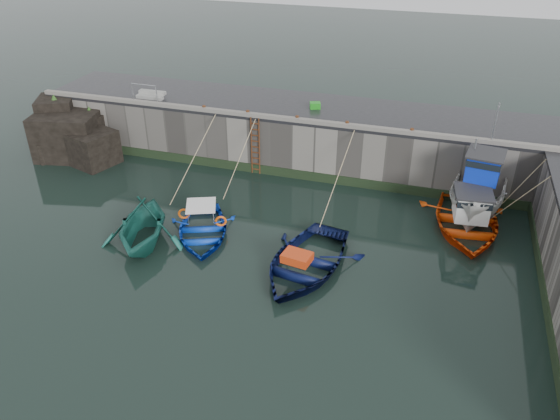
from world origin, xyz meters
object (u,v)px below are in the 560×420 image
(boat_near_navy, at_px, (305,268))
(bollard_c, at_px, (297,118))
(bollard_b, at_px, (248,113))
(boat_far_orange, at_px, (466,220))
(boat_near_blue, at_px, (202,235))
(ladder, at_px, (255,146))
(bollard_d, at_px, (347,124))
(bollard_a, at_px, (204,108))
(fish_crate, at_px, (315,105))
(boat_near_white, at_px, (145,242))
(bollard_e, at_px, (412,131))
(boat_far_white, at_px, (479,194))

(boat_near_navy, bearing_deg, bollard_c, 117.54)
(bollard_b, bearing_deg, boat_far_orange, -13.38)
(boat_near_blue, relative_size, boat_far_orange, 0.72)
(boat_near_blue, distance_m, boat_near_navy, 5.18)
(ladder, bearing_deg, boat_far_orange, -12.32)
(bollard_d, bearing_deg, boat_near_navy, -89.70)
(bollard_a, height_order, bollard_c, same)
(boat_far_orange, relative_size, fish_crate, 11.56)
(bollard_a, height_order, bollard_d, same)
(boat_near_white, relative_size, fish_crate, 8.22)
(ladder, bearing_deg, boat_near_white, -107.11)
(ladder, height_order, boat_far_orange, boat_far_orange)
(boat_near_blue, height_order, boat_near_navy, boat_near_navy)
(boat_near_white, relative_size, boat_far_orange, 0.71)
(bollard_e, bearing_deg, fish_crate, 158.51)
(ladder, relative_size, boat_near_navy, 0.56)
(boat_far_orange, distance_m, bollard_b, 12.22)
(ladder, relative_size, boat_far_orange, 0.50)
(boat_near_blue, relative_size, bollard_a, 16.46)
(bollard_b, bearing_deg, bollard_c, 0.00)
(boat_near_navy, bearing_deg, boat_near_blue, 177.33)
(boat_near_navy, xyz_separation_m, bollard_a, (-7.84, 7.99, 3.30))
(bollard_c, bearing_deg, boat_far_white, -7.99)
(bollard_d, bearing_deg, boat_far_white, -11.03)
(boat_far_orange, xyz_separation_m, bollard_d, (-6.25, 2.75, 2.90))
(boat_near_blue, distance_m, bollard_c, 8.04)
(fish_crate, height_order, bollard_d, fish_crate)
(boat_near_white, distance_m, bollard_c, 9.98)
(bollard_a, distance_m, bollard_c, 5.20)
(ladder, height_order, boat_near_navy, ladder)
(boat_far_white, xyz_separation_m, bollard_e, (-3.49, 1.30, 2.26))
(boat_far_orange, relative_size, bollard_d, 22.82)
(bollard_b, bearing_deg, boat_near_blue, -87.71)
(boat_far_white, xyz_separation_m, bollard_d, (-6.69, 1.30, 2.26))
(ladder, height_order, bollard_e, bollard_e)
(boat_far_white, xyz_separation_m, fish_crate, (-8.87, 3.42, 2.28))
(fish_crate, bearing_deg, bollard_b, -165.10)
(ladder, relative_size, boat_far_white, 0.48)
(bollard_a, distance_m, bollard_e, 11.00)
(boat_near_white, bearing_deg, ladder, 56.74)
(boat_near_white, distance_m, bollard_b, 9.05)
(boat_far_orange, relative_size, bollard_e, 22.82)
(fish_crate, xyz_separation_m, bollard_e, (5.38, -2.12, -0.02))
(boat_far_orange, bearing_deg, bollard_b, 160.33)
(boat_near_white, height_order, boat_near_navy, boat_near_white)
(ladder, distance_m, bollard_d, 5.11)
(boat_near_navy, bearing_deg, bollard_b, 133.00)
(boat_near_navy, height_order, bollard_d, bollard_d)
(boat_far_orange, bearing_deg, boat_near_navy, -146.09)
(ladder, distance_m, bollard_b, 1.81)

